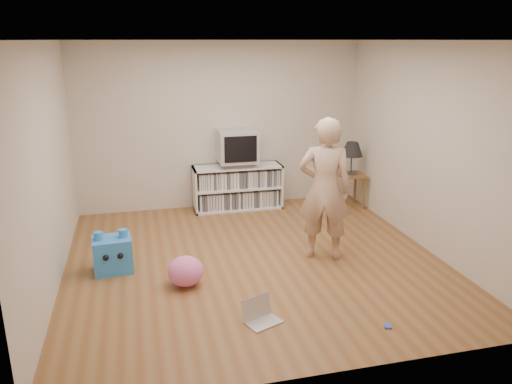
{
  "coord_description": "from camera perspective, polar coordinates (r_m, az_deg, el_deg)",
  "views": [
    {
      "loc": [
        -1.32,
        -5.46,
        2.61
      ],
      "look_at": [
        0.12,
        0.4,
        0.76
      ],
      "focal_mm": 35.0,
      "sensor_mm": 36.0,
      "label": 1
    }
  ],
  "objects": [
    {
      "name": "media_unit",
      "position": [
        7.98,
        -2.14,
        0.6
      ],
      "size": [
        1.4,
        0.45,
        0.7
      ],
      "color": "white",
      "rests_on": "ground"
    },
    {
      "name": "ceiling",
      "position": [
        5.62,
        -0.19,
        16.98
      ],
      "size": [
        4.5,
        4.5,
        0.01
      ],
      "primitive_type": "cube",
      "color": "white",
      "rests_on": "walls"
    },
    {
      "name": "plush_blue",
      "position": [
        6.08,
        -16.06,
        -6.82
      ],
      "size": [
        0.46,
        0.4,
        0.5
      ],
      "rotation": [
        0.0,
        0.0,
        0.08
      ],
      "color": "#2C86E7",
      "rests_on": "ground"
    },
    {
      "name": "playing_cards",
      "position": [
        5.04,
        14.82,
        -14.57
      ],
      "size": [
        0.09,
        0.11,
        0.02
      ],
      "primitive_type": "cube",
      "rotation": [
        0.0,
        0.0,
        -0.38
      ],
      "color": "#425BB1",
      "rests_on": "ground"
    },
    {
      "name": "dvd_deck",
      "position": [
        7.86,
        -2.15,
        3.26
      ],
      "size": [
        0.45,
        0.35,
        0.07
      ],
      "primitive_type": "cube",
      "color": "gray",
      "rests_on": "media_unit"
    },
    {
      "name": "ground",
      "position": [
        6.19,
        -0.16,
        -7.84
      ],
      "size": [
        4.5,
        4.5,
        0.0
      ],
      "primitive_type": "plane",
      "color": "brown",
      "rests_on": "ground"
    },
    {
      "name": "walls",
      "position": [
        5.77,
        -0.18,
        3.96
      ],
      "size": [
        4.52,
        4.52,
        2.6
      ],
      "color": "beige",
      "rests_on": "ground"
    },
    {
      "name": "crt_tv",
      "position": [
        7.79,
        -2.16,
        5.29
      ],
      "size": [
        0.6,
        0.53,
        0.5
      ],
      "color": "#ACACB1",
      "rests_on": "dvd_deck"
    },
    {
      "name": "plush_pink",
      "position": [
        5.6,
        -8.07,
        -8.95
      ],
      "size": [
        0.5,
        0.5,
        0.33
      ],
      "primitive_type": "ellipsoid",
      "rotation": [
        0.0,
        0.0,
        0.32
      ],
      "color": "pink",
      "rests_on": "ground"
    },
    {
      "name": "laptop",
      "position": [
        4.95,
        0.45,
        -13.86
      ],
      "size": [
        0.4,
        0.37,
        0.22
      ],
      "rotation": [
        0.0,
        0.0,
        0.39
      ],
      "color": "silver",
      "rests_on": "ground"
    },
    {
      "name": "table_lamp",
      "position": [
        8.01,
        10.93,
        4.74
      ],
      "size": [
        0.34,
        0.34,
        0.52
      ],
      "color": "#333333",
      "rests_on": "side_table"
    },
    {
      "name": "side_table",
      "position": [
        8.14,
        10.72,
        1.13
      ],
      "size": [
        0.42,
        0.42,
        0.55
      ],
      "color": "brown",
      "rests_on": "ground"
    },
    {
      "name": "person",
      "position": [
        6.05,
        7.87,
        0.28
      ],
      "size": [
        0.75,
        0.64,
        1.76
      ],
      "primitive_type": "imported",
      "rotation": [
        0.0,
        0.0,
        2.73
      ],
      "color": "#CBA68A",
      "rests_on": "ground"
    }
  ]
}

